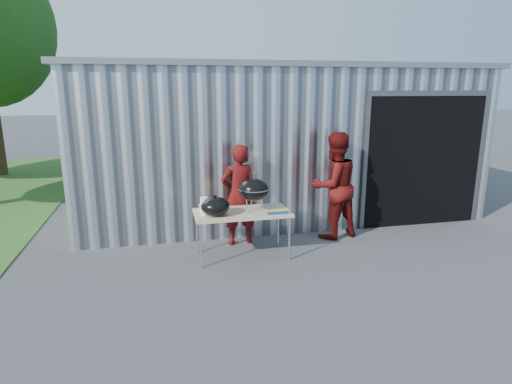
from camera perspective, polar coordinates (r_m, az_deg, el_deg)
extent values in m
plane|color=#3D3D3F|center=(6.35, 3.66, -10.98)|extent=(80.00, 80.00, 0.00)
cube|color=silver|center=(10.58, 0.73, 7.52)|extent=(8.00, 6.00, 3.00)
cube|color=slate|center=(10.52, 0.76, 15.94)|extent=(8.20, 6.20, 0.10)
cube|color=black|center=(9.35, 19.50, 4.35)|extent=(2.40, 1.20, 2.50)
cube|color=#4C4C51|center=(8.76, 22.20, 12.11)|extent=(2.52, 0.08, 0.10)
cube|color=tan|center=(6.75, -1.88, -2.80)|extent=(1.50, 0.75, 0.04)
cylinder|color=silver|center=(6.48, -7.36, -7.13)|extent=(0.03, 0.03, 0.71)
cylinder|color=silver|center=(6.74, 4.46, -6.23)|extent=(0.03, 0.03, 0.71)
cylinder|color=silver|center=(7.08, -7.86, -5.33)|extent=(0.03, 0.03, 0.71)
cylinder|color=silver|center=(7.31, 3.00, -4.59)|extent=(0.03, 0.03, 0.71)
ellipsoid|color=black|center=(6.71, -0.31, 0.32)|extent=(0.47, 0.47, 0.35)
cylinder|color=silver|center=(6.70, -0.31, 0.43)|extent=(0.48, 0.48, 0.02)
cylinder|color=silver|center=(6.70, -0.31, 0.54)|extent=(0.45, 0.45, 0.01)
cylinder|color=silver|center=(6.89, -0.56, -1.23)|extent=(0.02, 0.02, 0.24)
cylinder|color=silver|center=(6.67, -1.20, -1.75)|extent=(0.02, 0.02, 0.24)
cylinder|color=silver|center=(6.72, 0.83, -1.63)|extent=(0.02, 0.02, 0.24)
cylinder|color=#CC6E49|center=(6.67, -1.49, 0.60)|extent=(0.02, 0.14, 0.02)
cylinder|color=#CC6E49|center=(6.68, -1.10, 0.62)|extent=(0.02, 0.14, 0.02)
cylinder|color=#CC6E49|center=(6.69, -0.70, 0.64)|extent=(0.02, 0.14, 0.02)
cylinder|color=#CC6E49|center=(6.70, -0.31, 0.66)|extent=(0.02, 0.14, 0.02)
cylinder|color=#CC6E49|center=(6.71, 0.08, 0.68)|extent=(0.02, 0.14, 0.02)
cylinder|color=#CC6E49|center=(6.72, 0.47, 0.70)|extent=(0.02, 0.14, 0.02)
cylinder|color=#CC6E49|center=(6.73, 0.86, 0.72)|extent=(0.02, 0.14, 0.02)
cone|color=silver|center=(6.64, -0.32, 3.06)|extent=(0.20, 0.20, 0.55)
ellipsoid|color=black|center=(6.55, -5.45, -1.91)|extent=(0.44, 0.44, 0.29)
cylinder|color=black|center=(6.50, -5.48, -0.57)|extent=(0.05, 0.05, 0.03)
cylinder|color=white|center=(6.58, -6.92, -1.90)|extent=(0.12, 0.12, 0.28)
cube|color=white|center=(6.82, -6.71, -2.10)|extent=(0.20, 0.15, 0.10)
cube|color=navy|center=(6.62, 2.93, -2.75)|extent=(0.32, 0.05, 0.05)
cube|color=yellow|center=(6.61, 2.93, -2.49)|extent=(0.32, 0.05, 0.01)
imported|color=#4E0C0B|center=(7.30, -2.29, -0.39)|extent=(0.68, 0.49, 1.74)
imported|color=#4E0C0B|center=(7.73, 10.34, 0.82)|extent=(1.07, 0.93, 1.90)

